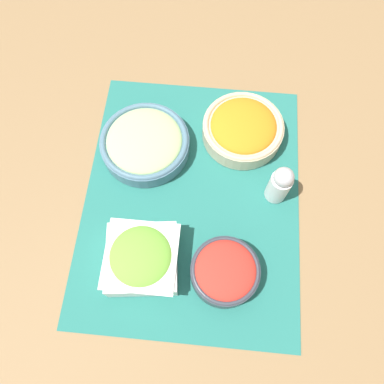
{
  "coord_description": "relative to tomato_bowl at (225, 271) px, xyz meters",
  "views": [
    {
      "loc": [
        -0.29,
        -0.03,
        0.75
      ],
      "look_at": [
        0.0,
        0.0,
        0.03
      ],
      "focal_mm": 35.0,
      "sensor_mm": 36.0,
      "label": 1
    }
  ],
  "objects": [
    {
      "name": "pepper_shaker",
      "position": [
        0.18,
        -0.1,
        0.02
      ],
      "size": [
        0.04,
        0.04,
        0.11
      ],
      "color": "silver",
      "rests_on": "placemat"
    },
    {
      "name": "ground_plane",
      "position": [
        0.16,
        0.08,
        -0.04
      ],
      "size": [
        3.0,
        3.0,
        0.0
      ],
      "primitive_type": "plane",
      "color": "olive"
    },
    {
      "name": "lettuce_bowl",
      "position": [
        0.01,
        0.16,
        0.0
      ],
      "size": [
        0.15,
        0.15,
        0.07
      ],
      "color": "white",
      "rests_on": "placemat"
    },
    {
      "name": "tomato_bowl",
      "position": [
        0.0,
        0.0,
        0.0
      ],
      "size": [
        0.13,
        0.13,
        0.06
      ],
      "color": "#333842",
      "rests_on": "placemat"
    },
    {
      "name": "placemat",
      "position": [
        0.16,
        0.08,
        -0.03
      ],
      "size": [
        0.58,
        0.45,
        0.0
      ],
      "color": "#236B60",
      "rests_on": "ground_plane"
    },
    {
      "name": "cucumber_bowl",
      "position": [
        0.26,
        0.19,
        -0.0
      ],
      "size": [
        0.2,
        0.2,
        0.05
      ],
      "color": "slate",
      "rests_on": "placemat"
    },
    {
      "name": "carrot_bowl",
      "position": [
        0.32,
        -0.02,
        -0.0
      ],
      "size": [
        0.18,
        0.18,
        0.06
      ],
      "color": "#C6B28E",
      "rests_on": "placemat"
    }
  ]
}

